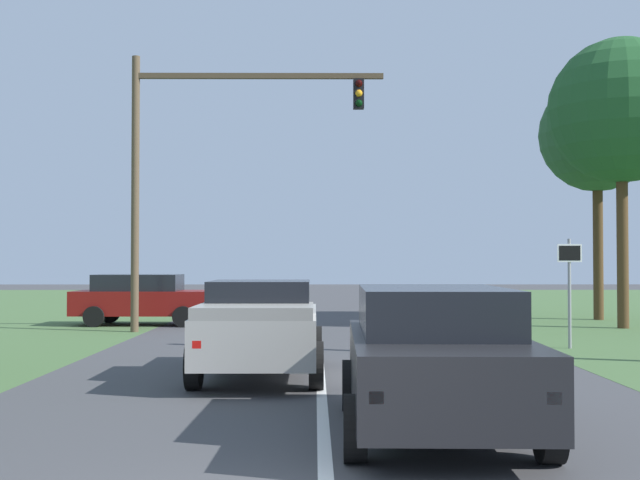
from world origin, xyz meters
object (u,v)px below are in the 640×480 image
at_px(red_suv_near, 434,355).
at_px(crossing_suv_far, 143,298).
at_px(pickup_truck_lead, 261,327).
at_px(extra_tree_1, 597,135).
at_px(keep_moving_sign, 570,278).
at_px(oak_tree_right, 621,111).
at_px(traffic_light, 198,150).

height_order(red_suv_near, crossing_suv_far, red_suv_near).
distance_m(pickup_truck_lead, extra_tree_1, 19.70).
height_order(pickup_truck_lead, keep_moving_sign, keep_moving_sign).
bearing_deg(oak_tree_right, keep_moving_sign, -120.20).
bearing_deg(crossing_suv_far, keep_moving_sign, -32.64).
distance_m(pickup_truck_lead, oak_tree_right, 16.64).
bearing_deg(red_suv_near, pickup_truck_lead, 116.78).
xyz_separation_m(red_suv_near, extra_tree_1, (8.84, 19.95, 5.78)).
height_order(traffic_light, extra_tree_1, extra_tree_1).
bearing_deg(red_suv_near, crossing_suv_far, 112.32).
bearing_deg(oak_tree_right, red_suv_near, -117.30).
height_order(red_suv_near, pickup_truck_lead, red_suv_near).
xyz_separation_m(red_suv_near, oak_tree_right, (8.30, 16.09, 5.96)).
xyz_separation_m(red_suv_near, crossing_suv_far, (-7.23, 17.61, -0.06)).
bearing_deg(traffic_light, oak_tree_right, 5.51).
distance_m(red_suv_near, pickup_truck_lead, 5.51).
relative_size(red_suv_near, oak_tree_right, 0.54).
bearing_deg(traffic_light, crossing_suv_far, 127.98).
bearing_deg(extra_tree_1, crossing_suv_far, -171.69).
bearing_deg(oak_tree_right, extra_tree_1, 82.13).
height_order(traffic_light, oak_tree_right, oak_tree_right).
bearing_deg(keep_moving_sign, extra_tree_1, 67.68).
height_order(red_suv_near, extra_tree_1, extra_tree_1).
relative_size(red_suv_near, pickup_truck_lead, 0.96).
bearing_deg(keep_moving_sign, oak_tree_right, 59.80).
bearing_deg(extra_tree_1, oak_tree_right, -97.87).
relative_size(oak_tree_right, crossing_suv_far, 1.98).
height_order(red_suv_near, keep_moving_sign, keep_moving_sign).
relative_size(red_suv_near, crossing_suv_far, 1.07).
xyz_separation_m(oak_tree_right, extra_tree_1, (0.53, 3.87, -0.18)).
bearing_deg(crossing_suv_far, traffic_light, -52.02).
relative_size(red_suv_near, keep_moving_sign, 1.87).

